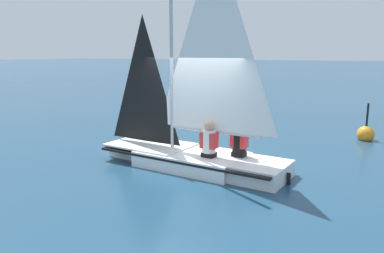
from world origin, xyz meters
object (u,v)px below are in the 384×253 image
sailboat_main (193,136)px  sailor_helm (209,145)px  sailor_crew (239,144)px  buoy_marker (366,134)px

sailboat_main → sailor_helm: size_ratio=4.40×
sailor_helm → sailor_crew: (-0.35, 0.57, 0.01)m
buoy_marker → sailor_helm: bearing=-29.8°
sailor_crew → buoy_marker: (-4.70, 2.32, -0.44)m
sailboat_main → sailor_helm: 0.55m
sailor_helm → buoy_marker: (-5.05, 2.89, -0.43)m
sailor_helm → buoy_marker: size_ratio=0.97×
sailboat_main → sailor_crew: (-0.16, 1.07, -0.11)m
sailboat_main → sailor_helm: (0.19, 0.50, -0.12)m
sailboat_main → sailor_crew: sailboat_main is taller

